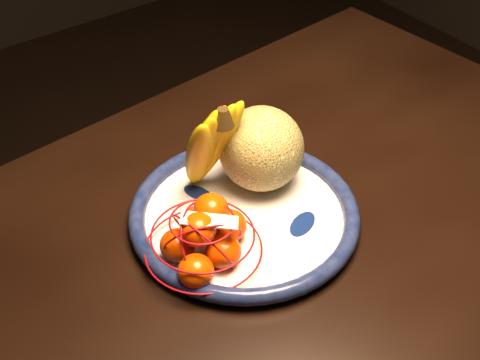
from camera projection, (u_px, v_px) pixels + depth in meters
dining_table at (225, 351)px, 0.87m from camera, size 1.55×1.01×0.74m
fruit_bowl at (244, 215)px, 0.93m from camera, size 0.32×0.32×0.03m
cantaloupe at (261, 149)px, 0.94m from camera, size 0.12×0.12×0.12m
banana_bunch at (207, 144)px, 0.91m from camera, size 0.11×0.11×0.17m
mandarin_bag at (205, 237)px, 0.85m from camera, size 0.20×0.20×0.10m
price_tag at (209, 220)px, 0.83m from camera, size 0.07×0.07×0.01m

